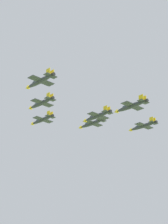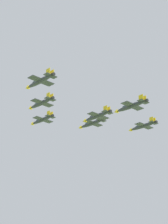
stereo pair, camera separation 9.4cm
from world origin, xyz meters
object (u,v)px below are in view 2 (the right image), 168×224
(jet_right_outer, at_px, (143,126))
(jet_trailing, at_px, (131,106))
(jet_left_wingman, at_px, (41,103))
(jet_right_wingman, at_px, (92,123))
(jet_lead, at_px, (42,120))
(jet_left_outer, at_px, (40,81))
(jet_slot_rear, at_px, (97,116))

(jet_right_outer, distance_m, jet_trailing, 31.40)
(jet_left_wingman, xyz_separation_m, jet_right_wingman, (25.95, -6.72, -0.72))
(jet_lead, height_order, jet_trailing, jet_lead)
(jet_lead, relative_size, jet_left_outer, 0.99)
(jet_left_wingman, bearing_deg, jet_lead, -39.74)
(jet_left_wingman, xyz_separation_m, jet_left_outer, (-16.93, -11.90, -1.29))
(jet_left_wingman, relative_size, jet_left_outer, 0.99)
(jet_left_wingman, relative_size, jet_trailing, 1.00)
(jet_right_wingman, bearing_deg, jet_trailing, 156.56)
(jet_left_outer, relative_size, jet_trailing, 1.01)
(jet_left_wingman, distance_m, jet_right_wingman, 26.82)
(jet_right_wingman, xyz_separation_m, jet_trailing, (-20.89, -27.17, -6.12))
(jet_slot_rear, bearing_deg, jet_trailing, -178.96)
(jet_left_outer, height_order, jet_trailing, jet_left_outer)
(jet_right_outer, bearing_deg, jet_left_wingman, 68.75)
(jet_right_wingman, bearing_deg, jet_slot_rear, 139.22)
(jet_left_wingman, bearing_deg, jet_right_outer, -110.79)
(jet_lead, relative_size, jet_right_outer, 1.01)
(jet_left_outer, bearing_deg, jet_right_outer, -89.12)
(jet_left_wingman, relative_size, jet_right_outer, 1.01)
(jet_right_wingman, relative_size, jet_slot_rear, 1.04)
(jet_lead, height_order, jet_right_outer, jet_lead)
(jet_right_wingman, height_order, jet_left_outer, jet_right_wingman)
(jet_left_wingman, bearing_deg, jet_right_wingman, -89.38)
(jet_left_wingman, height_order, jet_right_outer, jet_left_wingman)
(jet_left_outer, height_order, jet_right_outer, jet_left_outer)
(jet_left_wingman, distance_m, jet_slot_rear, 21.52)
(jet_right_outer, xyz_separation_m, jet_trailing, (-29.91, -8.54, -4.28))
(jet_lead, xyz_separation_m, jet_slot_rear, (-7.91, -30.53, -7.46))
(jet_trailing, bearing_deg, jet_left_wingman, 23.37)
(jet_lead, bearing_deg, jet_left_outer, 139.65)
(jet_right_outer, bearing_deg, jet_right_wingman, 40.53)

